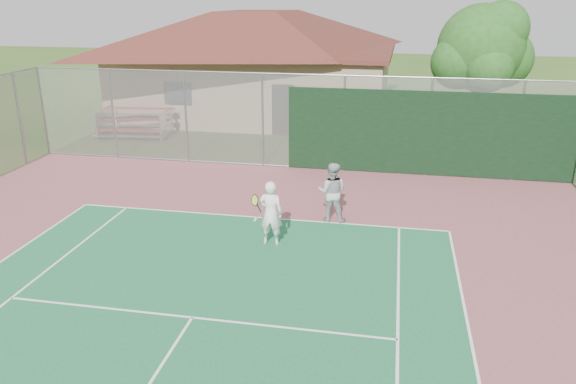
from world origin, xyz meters
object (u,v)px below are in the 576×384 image
object	(u,v)px
player_white_front	(270,213)
player_grey_back	(332,193)
bleachers	(135,122)
tree	(483,51)
clubhouse	(258,53)

from	to	relation	value
player_white_front	player_grey_back	world-z (taller)	same
bleachers	player_grey_back	size ratio (longest dim) A/B	1.92
player_white_front	tree	bearing A→B (deg)	-119.11
clubhouse	tree	xyz separation A→B (m)	(10.73, -4.11, 0.70)
player_grey_back	clubhouse	bearing A→B (deg)	-66.82
clubhouse	bleachers	world-z (taller)	clubhouse
bleachers	tree	xyz separation A→B (m)	(15.15, 1.75, 3.29)
player_white_front	clubhouse	bearing A→B (deg)	-76.29
clubhouse	player_grey_back	xyz separation A→B (m)	(5.63, -14.31, -2.36)
clubhouse	tree	distance (m)	11.51
clubhouse	player_grey_back	world-z (taller)	clubhouse
bleachers	player_grey_back	xyz separation A→B (m)	(10.05, -8.45, 0.23)
clubhouse	tree	bearing A→B (deg)	-20.24
tree	player_grey_back	world-z (taller)	tree
bleachers	player_grey_back	world-z (taller)	player_grey_back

